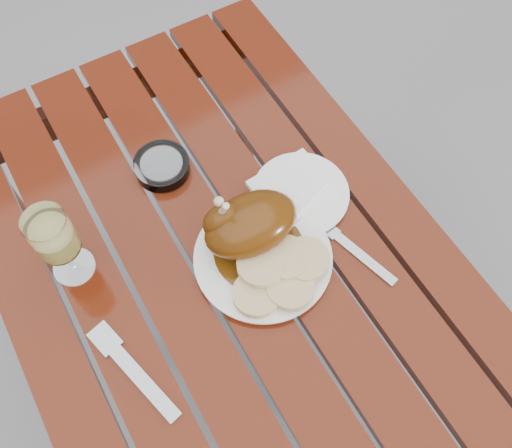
{
  "coord_description": "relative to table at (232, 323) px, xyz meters",
  "views": [
    {
      "loc": [
        -0.17,
        -0.41,
        1.73
      ],
      "look_at": [
        0.08,
        0.02,
        0.78
      ],
      "focal_mm": 40.0,
      "sensor_mm": 36.0,
      "label": 1
    }
  ],
  "objects": [
    {
      "name": "ground",
      "position": [
        0.0,
        0.0,
        -0.38
      ],
      "size": [
        60.0,
        60.0,
        0.0
      ],
      "primitive_type": "plane",
      "color": "slate",
      "rests_on": "ground"
    },
    {
      "name": "table",
      "position": [
        0.0,
        0.0,
        0.0
      ],
      "size": [
        0.8,
        1.2,
        0.75
      ],
      "primitive_type": "cube",
      "color": "#611B0B",
      "rests_on": "ground"
    },
    {
      "name": "dinner_plate",
      "position": [
        0.06,
        -0.04,
        0.38
      ],
      "size": [
        0.31,
        0.31,
        0.02
      ],
      "primitive_type": "cylinder",
      "rotation": [
        0.0,
        0.0,
        0.22
      ],
      "color": "white",
      "rests_on": "table"
    },
    {
      "name": "roast_duck",
      "position": [
        0.06,
        0.01,
        0.44
      ],
      "size": [
        0.18,
        0.18,
        0.13
      ],
      "color": "#4E2B08",
      "rests_on": "dinner_plate"
    },
    {
      "name": "bread_dumplings",
      "position": [
        0.07,
        -0.09,
        0.41
      ],
      "size": [
        0.2,
        0.15,
        0.04
      ],
      "color": "#D3B080",
      "rests_on": "dinner_plate"
    },
    {
      "name": "wine_glass",
      "position": [
        -0.25,
        0.13,
        0.47
      ],
      "size": [
        0.1,
        0.1,
        0.18
      ],
      "primitive_type": "cylinder",
      "rotation": [
        0.0,
        0.0,
        -0.35
      ],
      "color": "#D7CF61",
      "rests_on": "table"
    },
    {
      "name": "side_plate",
      "position": [
        0.2,
        0.05,
        0.38
      ],
      "size": [
        0.22,
        0.22,
        0.02
      ],
      "primitive_type": "cylinder",
      "rotation": [
        0.0,
        0.0,
        0.15
      ],
      "color": "white",
      "rests_on": "table"
    },
    {
      "name": "napkin",
      "position": [
        0.19,
        0.06,
        0.4
      ],
      "size": [
        0.15,
        0.14,
        0.01
      ],
      "primitive_type": "cube",
      "rotation": [
        0.0,
        0.0,
        0.08
      ],
      "color": "white",
      "rests_on": "side_plate"
    },
    {
      "name": "ashtray",
      "position": [
        -0.01,
        0.24,
        0.39
      ],
      "size": [
        0.12,
        0.12,
        0.03
      ],
      "primitive_type": "cylinder",
      "rotation": [
        0.0,
        0.0,
        0.08
      ],
      "color": "#B2B7BC",
      "rests_on": "table"
    },
    {
      "name": "fork",
      "position": [
        -0.23,
        -0.11,
        0.38
      ],
      "size": [
        0.07,
        0.2,
        0.01
      ],
      "primitive_type": "cube",
      "rotation": [
        0.0,
        0.0,
        0.25
      ],
      "color": "gray",
      "rests_on": "table"
    },
    {
      "name": "knife",
      "position": [
        0.22,
        -0.11,
        0.38
      ],
      "size": [
        0.07,
        0.19,
        0.01
      ],
      "primitive_type": "cube",
      "rotation": [
        0.0,
        0.0,
        0.27
      ],
      "color": "gray",
      "rests_on": "table"
    }
  ]
}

